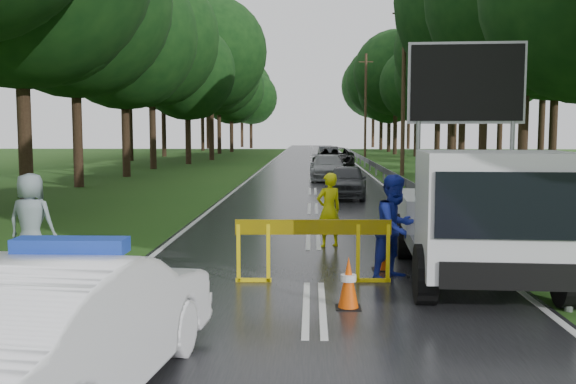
{
  "coord_description": "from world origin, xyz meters",
  "views": [
    {
      "loc": [
        -0.05,
        -9.25,
        2.63
      ],
      "look_at": [
        -0.55,
        4.44,
        1.3
      ],
      "focal_mm": 40.0,
      "sensor_mm": 36.0,
      "label": 1
    }
  ],
  "objects_px": {
    "civilian": "(395,227)",
    "barrier": "(313,235)",
    "work_truck": "(477,217)",
    "queue_car_fourth": "(328,155)",
    "police_sedan": "(73,326)",
    "queue_car_second": "(328,168)",
    "queue_car_first": "(347,181)",
    "officer": "(329,210)",
    "queue_car_third": "(334,159)"
  },
  "relations": [
    {
      "from": "civilian",
      "to": "barrier",
      "type": "bearing_deg",
      "value": 151.21
    },
    {
      "from": "work_truck",
      "to": "queue_car_fourth",
      "type": "relative_size",
      "value": 1.31
    },
    {
      "from": "work_truck",
      "to": "queue_car_fourth",
      "type": "xyz_separation_m",
      "value": [
        -1.55,
        38.33,
        -0.47
      ]
    },
    {
      "from": "civilian",
      "to": "queue_car_fourth",
      "type": "distance_m",
      "value": 38.1
    },
    {
      "from": "police_sedan",
      "to": "civilian",
      "type": "bearing_deg",
      "value": -118.61
    },
    {
      "from": "queue_car_second",
      "to": "queue_car_fourth",
      "type": "bearing_deg",
      "value": 87.29
    },
    {
      "from": "police_sedan",
      "to": "queue_car_first",
      "type": "xyz_separation_m",
      "value": [
        3.67,
        18.85,
        -0.08
      ]
    },
    {
      "from": "queue_car_second",
      "to": "civilian",
      "type": "bearing_deg",
      "value": -89.45
    },
    {
      "from": "police_sedan",
      "to": "officer",
      "type": "bearing_deg",
      "value": -100.82
    },
    {
      "from": "police_sedan",
      "to": "work_truck",
      "type": "height_order",
      "value": "work_truck"
    },
    {
      "from": "officer",
      "to": "civilian",
      "type": "bearing_deg",
      "value": 82.75
    },
    {
      "from": "officer",
      "to": "queue_car_second",
      "type": "relative_size",
      "value": 0.37
    },
    {
      "from": "police_sedan",
      "to": "civilian",
      "type": "relative_size",
      "value": 2.45
    },
    {
      "from": "officer",
      "to": "queue_car_second",
      "type": "distance_m",
      "value": 19.37
    },
    {
      "from": "work_truck",
      "to": "civilian",
      "type": "distance_m",
      "value": 1.4
    },
    {
      "from": "queue_car_first",
      "to": "queue_car_fourth",
      "type": "bearing_deg",
      "value": 95.42
    },
    {
      "from": "officer",
      "to": "queue_car_fourth",
      "type": "relative_size",
      "value": 0.41
    },
    {
      "from": "civilian",
      "to": "queue_car_fourth",
      "type": "relative_size",
      "value": 0.45
    },
    {
      "from": "civilian",
      "to": "queue_car_third",
      "type": "relative_size",
      "value": 0.34
    },
    {
      "from": "police_sedan",
      "to": "queue_car_second",
      "type": "relative_size",
      "value": 1.0
    },
    {
      "from": "officer",
      "to": "queue_car_third",
      "type": "height_order",
      "value": "officer"
    },
    {
      "from": "officer",
      "to": "barrier",
      "type": "bearing_deg",
      "value": 56.91
    },
    {
      "from": "civilian",
      "to": "queue_car_third",
      "type": "bearing_deg",
      "value": 46.48
    },
    {
      "from": "police_sedan",
      "to": "queue_car_fourth",
      "type": "bearing_deg",
      "value": -87.44
    },
    {
      "from": "queue_car_third",
      "to": "queue_car_fourth",
      "type": "bearing_deg",
      "value": 95.56
    },
    {
      "from": "barrier",
      "to": "queue_car_fourth",
      "type": "distance_m",
      "value": 38.5
    },
    {
      "from": "work_truck",
      "to": "queue_car_third",
      "type": "relative_size",
      "value": 0.99
    },
    {
      "from": "queue_car_second",
      "to": "queue_car_third",
      "type": "xyz_separation_m",
      "value": [
        0.6,
        7.27,
        0.11
      ]
    },
    {
      "from": "queue_car_first",
      "to": "queue_car_third",
      "type": "height_order",
      "value": "queue_car_third"
    },
    {
      "from": "queue_car_second",
      "to": "queue_car_fourth",
      "type": "xyz_separation_m",
      "value": [
        0.45,
        15.71,
        0.02
      ]
    },
    {
      "from": "police_sedan",
      "to": "queue_car_third",
      "type": "xyz_separation_m",
      "value": [
        3.76,
        34.89,
        0.04
      ]
    },
    {
      "from": "queue_car_fourth",
      "to": "barrier",
      "type": "bearing_deg",
      "value": -94.79
    },
    {
      "from": "officer",
      "to": "queue_car_first",
      "type": "xyz_separation_m",
      "value": [
        0.97,
        10.59,
        -0.19
      ]
    },
    {
      "from": "police_sedan",
      "to": "barrier",
      "type": "height_order",
      "value": "police_sedan"
    },
    {
      "from": "civilian",
      "to": "queue_car_first",
      "type": "bearing_deg",
      "value": 46.93
    },
    {
      "from": "queue_car_third",
      "to": "queue_car_second",
      "type": "bearing_deg",
      "value": -90.23
    },
    {
      "from": "barrier",
      "to": "officer",
      "type": "bearing_deg",
      "value": 82.38
    },
    {
      "from": "barrier",
      "to": "queue_car_first",
      "type": "distance_m",
      "value": 14.06
    },
    {
      "from": "police_sedan",
      "to": "work_truck",
      "type": "bearing_deg",
      "value": -128.55
    },
    {
      "from": "work_truck",
      "to": "civilian",
      "type": "bearing_deg",
      "value": 173.58
    },
    {
      "from": "barrier",
      "to": "civilian",
      "type": "height_order",
      "value": "civilian"
    },
    {
      "from": "work_truck",
      "to": "civilian",
      "type": "height_order",
      "value": "work_truck"
    },
    {
      "from": "queue_car_first",
      "to": "queue_car_second",
      "type": "height_order",
      "value": "queue_car_second"
    },
    {
      "from": "queue_car_second",
      "to": "queue_car_third",
      "type": "bearing_deg",
      "value": 84.19
    },
    {
      "from": "barrier",
      "to": "queue_car_first",
      "type": "bearing_deg",
      "value": 83.0
    },
    {
      "from": "officer",
      "to": "queue_car_second",
      "type": "xyz_separation_m",
      "value": [
        0.45,
        19.36,
        -0.18
      ]
    },
    {
      "from": "police_sedan",
      "to": "queue_car_third",
      "type": "bearing_deg",
      "value": -88.83
    },
    {
      "from": "barrier",
      "to": "officer",
      "type": "height_order",
      "value": "officer"
    },
    {
      "from": "barrier",
      "to": "civilian",
      "type": "bearing_deg",
      "value": 13.21
    },
    {
      "from": "police_sedan",
      "to": "barrier",
      "type": "xyz_separation_m",
      "value": [
        2.35,
        4.85,
        0.11
      ]
    }
  ]
}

